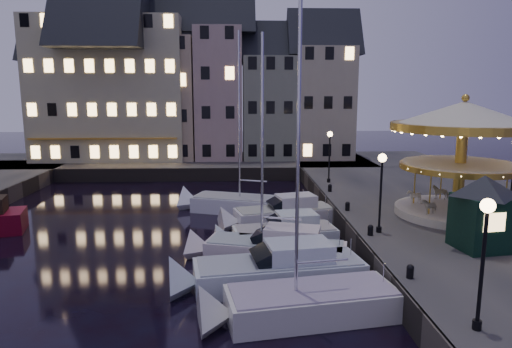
{
  "coord_description": "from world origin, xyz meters",
  "views": [
    {
      "loc": [
        -0.15,
        -21.8,
        8.55
      ],
      "look_at": [
        1.0,
        8.0,
        3.2
      ],
      "focal_mm": 32.0,
      "sensor_mm": 36.0,
      "label": 1
    }
  ],
  "objects_px": {
    "motorboat_f": "(243,205)",
    "ticket_kiosk": "(483,200)",
    "streetlamp_c": "(330,149)",
    "bollard_d": "(330,188)",
    "bollard_a": "(410,271)",
    "carousel": "(463,137)",
    "motorboat_e": "(279,216)",
    "motorboat_b": "(270,272)",
    "streetlamp_b": "(381,182)",
    "streetlamp_a": "(484,246)",
    "motorboat_a": "(298,305)",
    "motorboat_d": "(277,236)",
    "bollard_c": "(347,206)",
    "motorboat_c": "(268,250)",
    "bollard_b": "(370,230)"
  },
  "relations": [
    {
      "from": "bollard_b",
      "to": "motorboat_a",
      "type": "relative_size",
      "value": 0.04
    },
    {
      "from": "bollard_c",
      "to": "carousel",
      "type": "xyz_separation_m",
      "value": [
        6.26,
        -1.38,
        4.41
      ]
    },
    {
      "from": "bollard_a",
      "to": "motorboat_a",
      "type": "distance_m",
      "value": 4.7
    },
    {
      "from": "motorboat_e",
      "to": "ticket_kiosk",
      "type": "distance_m",
      "value": 12.57
    },
    {
      "from": "bollard_a",
      "to": "carousel",
      "type": "relative_size",
      "value": 0.07
    },
    {
      "from": "bollard_a",
      "to": "bollard_b",
      "type": "xyz_separation_m",
      "value": [
        0.0,
        5.5,
        0.0
      ]
    },
    {
      "from": "streetlamp_c",
      "to": "bollard_c",
      "type": "distance_m",
      "value": 9.34
    },
    {
      "from": "motorboat_a",
      "to": "motorboat_f",
      "type": "relative_size",
      "value": 1.01
    },
    {
      "from": "bollard_b",
      "to": "motorboat_b",
      "type": "bearing_deg",
      "value": -150.22
    },
    {
      "from": "bollard_a",
      "to": "motorboat_f",
      "type": "distance_m",
      "value": 16.54
    },
    {
      "from": "motorboat_c",
      "to": "motorboat_e",
      "type": "relative_size",
      "value": 1.43
    },
    {
      "from": "bollard_d",
      "to": "motorboat_d",
      "type": "relative_size",
      "value": 0.08
    },
    {
      "from": "streetlamp_c",
      "to": "bollard_d",
      "type": "height_order",
      "value": "streetlamp_c"
    },
    {
      "from": "streetlamp_a",
      "to": "motorboat_c",
      "type": "height_order",
      "value": "motorboat_c"
    },
    {
      "from": "streetlamp_a",
      "to": "streetlamp_b",
      "type": "height_order",
      "value": "same"
    },
    {
      "from": "motorboat_f",
      "to": "carousel",
      "type": "distance_m",
      "value": 15.11
    },
    {
      "from": "streetlamp_b",
      "to": "ticket_kiosk",
      "type": "relative_size",
      "value": 1.05
    },
    {
      "from": "bollard_a",
      "to": "ticket_kiosk",
      "type": "distance_m",
      "value": 5.95
    },
    {
      "from": "motorboat_d",
      "to": "motorboat_f",
      "type": "relative_size",
      "value": 0.54
    },
    {
      "from": "streetlamp_a",
      "to": "motorboat_a",
      "type": "relative_size",
      "value": 0.33
    },
    {
      "from": "streetlamp_b",
      "to": "bollard_c",
      "type": "distance_m",
      "value": 5.14
    },
    {
      "from": "motorboat_f",
      "to": "ticket_kiosk",
      "type": "xyz_separation_m",
      "value": [
        10.97,
        -11.92,
        3.14
      ]
    },
    {
      "from": "motorboat_a",
      "to": "carousel",
      "type": "relative_size",
      "value": 1.56
    },
    {
      "from": "bollard_a",
      "to": "motorboat_f",
      "type": "bearing_deg",
      "value": 112.99
    },
    {
      "from": "bollard_a",
      "to": "motorboat_b",
      "type": "relative_size",
      "value": 0.07
    },
    {
      "from": "motorboat_f",
      "to": "streetlamp_a",
      "type": "bearing_deg",
      "value": -69.84
    },
    {
      "from": "streetlamp_b",
      "to": "motorboat_f",
      "type": "xyz_separation_m",
      "value": [
        -7.05,
        9.19,
        -3.49
      ]
    },
    {
      "from": "bollard_a",
      "to": "carousel",
      "type": "height_order",
      "value": "carousel"
    },
    {
      "from": "ticket_kiosk",
      "to": "motorboat_f",
      "type": "bearing_deg",
      "value": 132.61
    },
    {
      "from": "motorboat_e",
      "to": "motorboat_d",
      "type": "bearing_deg",
      "value": -95.99
    },
    {
      "from": "bollard_c",
      "to": "motorboat_c",
      "type": "bearing_deg",
      "value": -135.29
    },
    {
      "from": "carousel",
      "to": "ticket_kiosk",
      "type": "relative_size",
      "value": 2.05
    },
    {
      "from": "bollard_a",
      "to": "motorboat_e",
      "type": "bearing_deg",
      "value": 109.41
    },
    {
      "from": "motorboat_d",
      "to": "bollard_d",
      "type": "bearing_deg",
      "value": 61.37
    },
    {
      "from": "bollard_a",
      "to": "streetlamp_c",
      "type": "bearing_deg",
      "value": 88.24
    },
    {
      "from": "motorboat_a",
      "to": "motorboat_e",
      "type": "height_order",
      "value": "motorboat_a"
    },
    {
      "from": "bollard_d",
      "to": "motorboat_c",
      "type": "bearing_deg",
      "value": -116.28
    },
    {
      "from": "bollard_c",
      "to": "motorboat_a",
      "type": "relative_size",
      "value": 0.04
    },
    {
      "from": "motorboat_e",
      "to": "bollard_d",
      "type": "bearing_deg",
      "value": 44.98
    },
    {
      "from": "carousel",
      "to": "motorboat_b",
      "type": "bearing_deg",
      "value": -150.09
    },
    {
      "from": "streetlamp_a",
      "to": "motorboat_d",
      "type": "bearing_deg",
      "value": 114.34
    },
    {
      "from": "motorboat_b",
      "to": "carousel",
      "type": "bearing_deg",
      "value": 29.91
    },
    {
      "from": "bollard_d",
      "to": "motorboat_d",
      "type": "height_order",
      "value": "motorboat_d"
    },
    {
      "from": "bollard_b",
      "to": "bollard_d",
      "type": "relative_size",
      "value": 1.0
    },
    {
      "from": "streetlamp_a",
      "to": "ticket_kiosk",
      "type": "distance_m",
      "value": 8.27
    },
    {
      "from": "streetlamp_b",
      "to": "bollard_b",
      "type": "bearing_deg",
      "value": -140.19
    },
    {
      "from": "ticket_kiosk",
      "to": "bollard_d",
      "type": "bearing_deg",
      "value": 109.55
    },
    {
      "from": "bollard_a",
      "to": "carousel",
      "type": "bearing_deg",
      "value": 55.53
    },
    {
      "from": "streetlamp_b",
      "to": "motorboat_d",
      "type": "xyz_separation_m",
      "value": [
        -5.22,
        1.54,
        -3.38
      ]
    },
    {
      "from": "motorboat_f",
      "to": "ticket_kiosk",
      "type": "relative_size",
      "value": 3.17
    }
  ]
}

